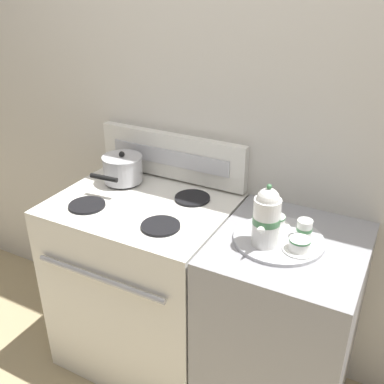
# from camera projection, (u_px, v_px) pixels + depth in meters

# --- Properties ---
(ground_plane) EXTENTS (6.00, 6.00, 0.00)m
(ground_plane) POSITION_uv_depth(u_px,v_px,m) (197.00, 370.00, 2.30)
(ground_plane) COLOR tan
(wall_back) EXTENTS (6.00, 0.05, 2.20)m
(wall_back) POSITION_uv_depth(u_px,v_px,m) (231.00, 148.00, 2.07)
(wall_back) COLOR beige
(wall_back) RESTS_ON ground
(stove) EXTENTS (0.79, 0.65, 0.91)m
(stove) POSITION_uv_depth(u_px,v_px,m) (145.00, 283.00, 2.22)
(stove) COLOR silver
(stove) RESTS_ON ground
(control_panel) EXTENTS (0.78, 0.05, 0.22)m
(control_panel) POSITION_uv_depth(u_px,v_px,m) (172.00, 156.00, 2.18)
(control_panel) COLOR silver
(control_panel) RESTS_ON stove
(side_counter) EXTENTS (0.57, 0.62, 0.90)m
(side_counter) POSITION_uv_depth(u_px,v_px,m) (280.00, 330.00, 1.93)
(side_counter) COLOR #939399
(side_counter) RESTS_ON ground
(saucepan) EXTENTS (0.19, 0.28, 0.15)m
(saucepan) POSITION_uv_depth(u_px,v_px,m) (123.00, 169.00, 2.17)
(saucepan) COLOR #B7B7BC
(saucepan) RESTS_ON stove
(serving_tray) EXTENTS (0.35, 0.35, 0.01)m
(serving_tray) POSITION_uv_depth(u_px,v_px,m) (279.00, 239.00, 1.73)
(serving_tray) COLOR #B2B2B7
(serving_tray) RESTS_ON side_counter
(teapot) EXTENTS (0.10, 0.17, 0.25)m
(teapot) POSITION_uv_depth(u_px,v_px,m) (266.00, 217.00, 1.64)
(teapot) COLOR white
(teapot) RESTS_ON serving_tray
(teacup_left) EXTENTS (0.12, 0.12, 0.05)m
(teacup_left) POSITION_uv_depth(u_px,v_px,m) (275.00, 221.00, 1.79)
(teacup_left) COLOR white
(teacup_left) RESTS_ON serving_tray
(teacup_right) EXTENTS (0.12, 0.12, 0.05)m
(teacup_right) POSITION_uv_depth(u_px,v_px,m) (299.00, 245.00, 1.64)
(teacup_right) COLOR white
(teacup_right) RESTS_ON serving_tray
(creamer_jug) EXTENTS (0.06, 0.06, 0.07)m
(creamer_jug) POSITION_uv_depth(u_px,v_px,m) (304.00, 229.00, 1.72)
(creamer_jug) COLOR white
(creamer_jug) RESTS_ON serving_tray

